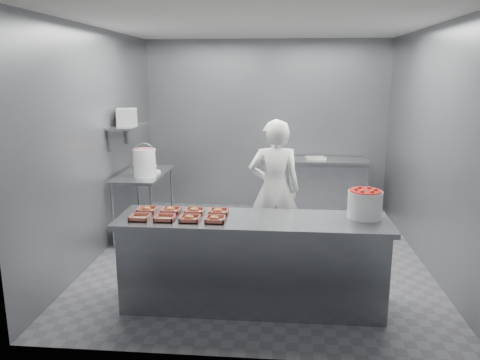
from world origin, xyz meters
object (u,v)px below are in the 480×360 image
object	(u,v)px
service_counter	(252,262)
tray_6	(194,211)
tray_0	(140,217)
tray_4	(147,210)
tray_7	(219,211)
worker	(274,190)
appliance	(127,117)
tray_3	(215,219)
tray_2	(190,218)
tray_1	(165,218)
prep_table	(144,194)
back_counter	(320,186)
strawberry_tub	(365,203)
tray_5	(171,210)
glaze_bucket	(145,162)

from	to	relation	value
service_counter	tray_6	xyz separation A→B (m)	(-0.58, 0.12, 0.47)
tray_0	tray_4	xyz separation A→B (m)	(-0.00, 0.25, 0.00)
tray_7	worker	distance (m)	1.28
worker	appliance	distance (m)	2.25
tray_3	tray_7	bearing A→B (deg)	90.00
tray_2	tray_0	bearing A→B (deg)	180.00
service_counter	tray_7	size ratio (longest dim) A/B	13.88
tray_1	worker	world-z (taller)	worker
prep_table	tray_4	size ratio (longest dim) A/B	6.40
prep_table	tray_2	bearing A→B (deg)	-62.80
tray_7	worker	bearing A→B (deg)	65.47
tray_4	tray_6	world-z (taller)	same
service_counter	worker	bearing A→B (deg)	81.76
tray_6	tray_3	bearing A→B (deg)	-45.93
appliance	tray_1	bearing A→B (deg)	-79.33
tray_4	tray_7	xyz separation A→B (m)	(0.72, 0.00, 0.00)
back_counter	tray_2	xyz separation A→B (m)	(-1.48, -3.37, 0.47)
service_counter	tray_1	bearing A→B (deg)	-171.42
tray_7	strawberry_tub	world-z (taller)	strawberry_tub
tray_2	tray_5	world-z (taller)	same
back_counter	tray_0	distance (m)	3.93
tray_5	tray_7	world-z (taller)	same
appliance	tray_5	bearing A→B (deg)	-76.31
tray_0	tray_2	world-z (taller)	tray_2
prep_table	tray_6	distance (m)	2.14
prep_table	glaze_bucket	size ratio (longest dim) A/B	2.63
tray_1	tray_7	distance (m)	0.54
tray_2	worker	size ratio (longest dim) A/B	0.11
back_counter	worker	world-z (taller)	worker
tray_5	appliance	world-z (taller)	appliance
prep_table	tray_4	bearing A→B (deg)	-72.21
tray_4	tray_0	bearing A→B (deg)	-89.30
tray_3	tray_0	bearing A→B (deg)	180.00
tray_5	worker	distance (m)	1.54
tray_3	worker	size ratio (longest dim) A/B	0.11
service_counter	tray_1	world-z (taller)	tray_1
back_counter	tray_7	bearing A→B (deg)	-111.70
tray_1	strawberry_tub	distance (m)	1.91
prep_table	strawberry_tub	xyz separation A→B (m)	(2.72, -1.83, 0.45)
tray_6	strawberry_tub	world-z (taller)	strawberry_tub
tray_2	glaze_bucket	size ratio (longest dim) A/B	0.41
tray_0	tray_4	distance (m)	0.25
tray_3	tray_5	size ratio (longest dim) A/B	1.00
back_counter	tray_2	distance (m)	3.72
service_counter	tray_0	bearing A→B (deg)	-173.34
back_counter	tray_3	bearing A→B (deg)	-110.24
tray_5	prep_table	bearing A→B (deg)	114.34
tray_3	glaze_bucket	size ratio (longest dim) A/B	0.41
tray_2	strawberry_tub	world-z (taller)	strawberry_tub
tray_3	tray_7	xyz separation A→B (m)	(0.00, 0.25, 0.00)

